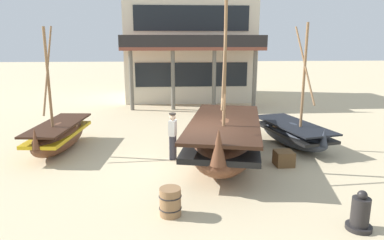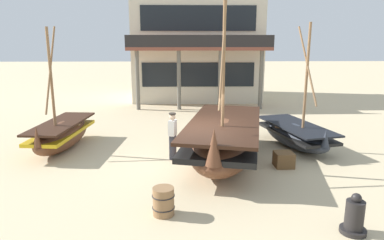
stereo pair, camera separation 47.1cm
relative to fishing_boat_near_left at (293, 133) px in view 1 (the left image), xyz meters
name	(u,v)px [view 1 (the left image)]	position (x,y,z in m)	size (l,w,h in m)	color
ground_plane	(194,167)	(-4.17, -2.27, -0.50)	(120.00, 120.00, 0.00)	#CCB78E
fishing_boat_near_left	(293,133)	(0.00, 0.00, 0.00)	(2.40, 4.19, 4.80)	#2D333D
fishing_boat_centre_large	(225,139)	(-3.07, -1.70, 0.30)	(3.55, 6.27, 7.18)	brown
fishing_boat_far_right	(59,135)	(-9.22, -0.05, 0.09)	(1.68, 4.04, 4.66)	brown
fisherman_by_hull	(173,137)	(-4.86, -1.39, 0.33)	(0.31, 0.41, 1.68)	#33333D
capstan_winch	(360,214)	(-0.76, -6.39, -0.13)	(0.57, 0.57, 0.93)	black
wooden_barrel	(170,202)	(-4.98, -5.46, -0.15)	(0.56, 0.56, 0.70)	olive
cargo_crate	(284,158)	(-1.12, -2.28, -0.25)	(0.61, 0.61, 0.50)	brown
harbor_building_main	(189,46)	(-3.46, 12.53, 3.22)	(9.10, 8.32, 7.43)	beige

